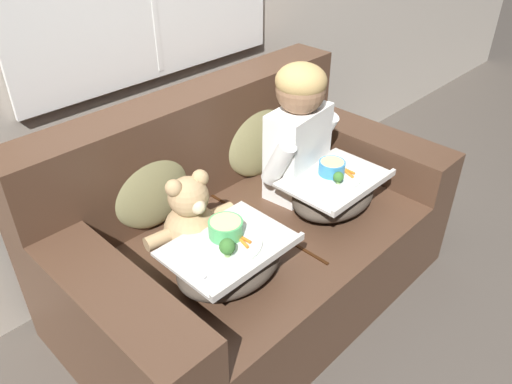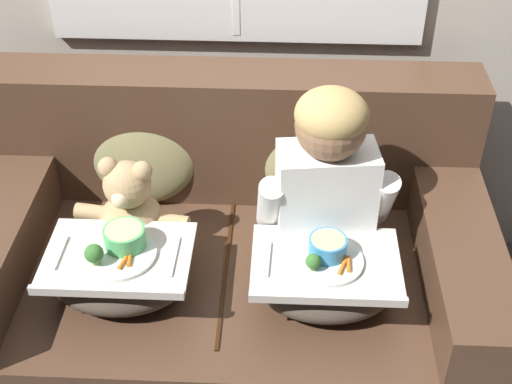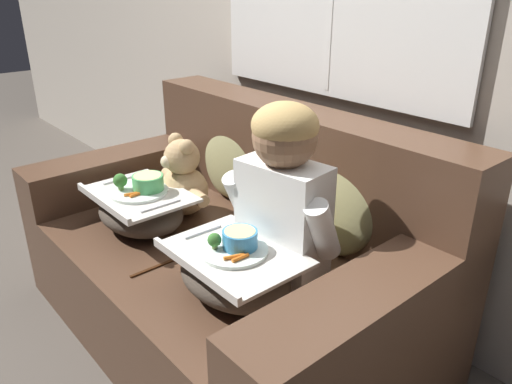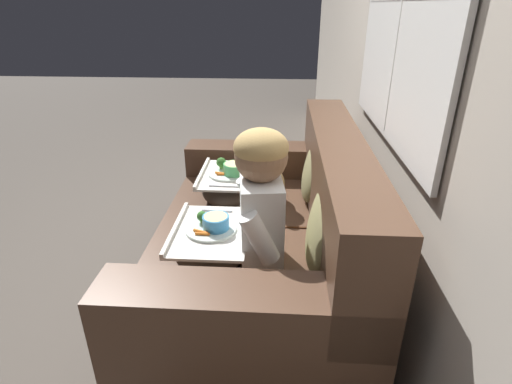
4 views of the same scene
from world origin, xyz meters
TOP-DOWN VIEW (x-y plane):
  - ground_plane at (0.00, 0.00)m, footprint 14.00×14.00m
  - wall_back_with_window at (0.00, 0.63)m, footprint 8.00×0.08m
  - couch at (0.00, 0.07)m, footprint 1.68×1.00m
  - throw_pillow_behind_child at (0.31, 0.31)m, footprint 0.42×0.20m
  - throw_pillow_behind_teddy at (-0.31, 0.31)m, footprint 0.38×0.18m
  - child_figure at (0.31, 0.04)m, footprint 0.44×0.23m
  - teddy_bear at (-0.31, 0.04)m, footprint 0.38×0.27m
  - lap_tray_child at (0.31, -0.17)m, footprint 0.44×0.32m
  - lap_tray_teddy at (-0.31, -0.17)m, footprint 0.44×0.33m

SIDE VIEW (x-z plane):
  - ground_plane at x=0.00m, z-range 0.00..0.00m
  - couch at x=0.00m, z-range -0.13..0.77m
  - lap_tray_child at x=0.31m, z-range 0.40..0.62m
  - lap_tray_teddy at x=-0.31m, z-range 0.39..0.63m
  - teddy_bear at x=-0.31m, z-range 0.40..0.75m
  - throw_pillow_behind_child at x=0.31m, z-range 0.40..0.84m
  - throw_pillow_behind_teddy at x=-0.31m, z-range 0.43..0.82m
  - child_figure at x=0.31m, z-range 0.45..1.06m
  - wall_back_with_window at x=0.00m, z-range 0.01..2.61m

